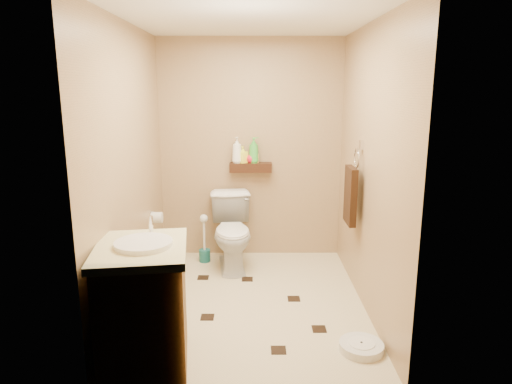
{
  "coord_description": "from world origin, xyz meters",
  "views": [
    {
      "loc": [
        0.04,
        -3.75,
        1.87
      ],
      "look_at": [
        0.06,
        0.25,
        0.95
      ],
      "focal_mm": 32.0,
      "sensor_mm": 36.0,
      "label": 1
    }
  ],
  "objects": [
    {
      "name": "bottle_a",
      "position": [
        -0.15,
        1.17,
        1.21
      ],
      "size": [
        0.13,
        0.13,
        0.28
      ],
      "primitive_type": "imported",
      "rotation": [
        0.0,
        0.0,
        6.02
      ],
      "color": "white",
      "rests_on": "wall_shelf"
    },
    {
      "name": "towel_ring",
      "position": [
        0.91,
        0.25,
        0.95
      ],
      "size": [
        0.12,
        0.3,
        0.76
      ],
      "color": "silver",
      "rests_on": "wall_right"
    },
    {
      "name": "ground",
      "position": [
        0.0,
        0.0,
        0.0
      ],
      "size": [
        2.5,
        2.5,
        0.0
      ],
      "primitive_type": "plane",
      "color": "beige",
      "rests_on": "ground"
    },
    {
      "name": "bottle_d",
      "position": [
        0.03,
        1.17,
        1.21
      ],
      "size": [
        0.11,
        0.11,
        0.28
      ],
      "primitive_type": "imported",
      "rotation": [
        0.0,
        0.0,
        1.56
      ],
      "color": "green",
      "rests_on": "wall_shelf"
    },
    {
      "name": "wall_right",
      "position": [
        1.0,
        0.0,
        1.2
      ],
      "size": [
        0.04,
        2.5,
        2.4
      ],
      "primitive_type": "cube",
      "color": "#A3835D",
      "rests_on": "ground"
    },
    {
      "name": "bottle_b",
      "position": [
        -0.08,
        1.17,
        1.16
      ],
      "size": [
        0.12,
        0.12,
        0.18
      ],
      "primitive_type": "imported",
      "rotation": [
        0.0,
        0.0,
        3.86
      ],
      "color": "#FFFE35",
      "rests_on": "wall_shelf"
    },
    {
      "name": "toilet_brush",
      "position": [
        -0.51,
        0.98,
        0.19
      ],
      "size": [
        0.12,
        0.12,
        0.54
      ],
      "color": "#175C5C",
      "rests_on": "ground"
    },
    {
      "name": "bottle_c",
      "position": [
        0.01,
        1.17,
        1.14
      ],
      "size": [
        0.13,
        0.13,
        0.13
      ],
      "primitive_type": "imported",
      "rotation": [
        0.0,
        0.0,
        1.93
      ],
      "color": "red",
      "rests_on": "wall_shelf"
    },
    {
      "name": "wall_front",
      "position": [
        0.0,
        -1.25,
        1.2
      ],
      "size": [
        2.0,
        0.04,
        2.4
      ],
      "primitive_type": "cube",
      "color": "#A3835D",
      "rests_on": "ground"
    },
    {
      "name": "bottle_e",
      "position": [
        0.04,
        1.17,
        1.14
      ],
      "size": [
        0.09,
        0.09,
        0.15
      ],
      "primitive_type": "imported",
      "rotation": [
        0.0,
        0.0,
        3.77
      ],
      "color": "#EFA64F",
      "rests_on": "wall_shelf"
    },
    {
      "name": "toilet_paper",
      "position": [
        -0.94,
        0.65,
        0.6
      ],
      "size": [
        0.12,
        0.11,
        0.12
      ],
      "color": "silver",
      "rests_on": "wall_left"
    },
    {
      "name": "ceiling",
      "position": [
        0.0,
        0.0,
        2.4
      ],
      "size": [
        2.0,
        2.5,
        0.02
      ],
      "primitive_type": "cube",
      "color": "silver",
      "rests_on": "wall_back"
    },
    {
      "name": "wall_back",
      "position": [
        0.0,
        1.25,
        1.2
      ],
      "size": [
        2.0,
        0.04,
        2.4
      ],
      "primitive_type": "cube",
      "color": "#A3835D",
      "rests_on": "ground"
    },
    {
      "name": "toilet",
      "position": [
        -0.19,
        0.83,
        0.39
      ],
      "size": [
        0.52,
        0.81,
        0.77
      ],
      "primitive_type": "imported",
      "rotation": [
        0.0,
        0.0,
        0.12
      ],
      "color": "white",
      "rests_on": "ground"
    },
    {
      "name": "wall_left",
      "position": [
        -1.0,
        0.0,
        1.2
      ],
      "size": [
        0.04,
        2.5,
        2.4
      ],
      "primitive_type": "cube",
      "color": "#A3835D",
      "rests_on": "ground"
    },
    {
      "name": "floor_accents",
      "position": [
        0.05,
        -0.07,
        0.0
      ],
      "size": [
        1.14,
        1.42,
        0.01
      ],
      "color": "black",
      "rests_on": "ground"
    },
    {
      "name": "bathroom_scale",
      "position": [
        0.82,
        -0.77,
        0.03
      ],
      "size": [
        0.42,
        0.42,
        0.06
      ],
      "rotation": [
        0.0,
        0.0,
        0.4
      ],
      "color": "silver",
      "rests_on": "ground"
    },
    {
      "name": "wall_shelf",
      "position": [
        0.0,
        1.17,
        1.02
      ],
      "size": [
        0.46,
        0.14,
        0.1
      ],
      "primitive_type": "cube",
      "color": "#35180E",
      "rests_on": "wall_back"
    },
    {
      "name": "vanity",
      "position": [
        -0.7,
        -0.94,
        0.45
      ],
      "size": [
        0.68,
        0.78,
        1.0
      ],
      "rotation": [
        0.0,
        0.0,
        0.14
      ],
      "color": "brown",
      "rests_on": "ground"
    }
  ]
}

